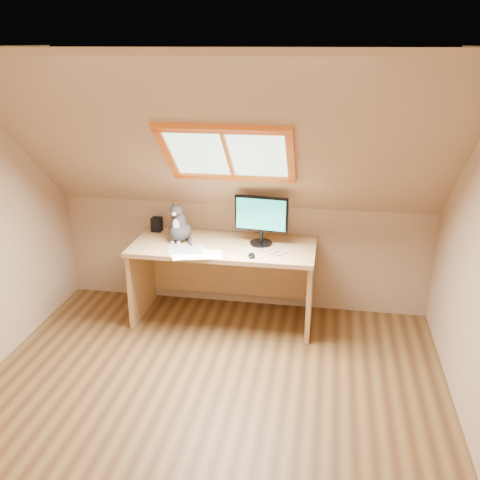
# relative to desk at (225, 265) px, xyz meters

# --- Properties ---
(ground) EXTENTS (3.50, 3.50, 0.00)m
(ground) POSITION_rel_desk_xyz_m (0.12, -1.45, -0.52)
(ground) COLOR brown
(ground) RESTS_ON ground
(room_shell) EXTENTS (3.52, 3.52, 2.41)m
(room_shell) POSITION_rel_desk_xyz_m (0.12, -1.54, 0.92)
(room_shell) COLOR tan
(room_shell) RESTS_ON ground
(desk) EXTENTS (1.62, 0.71, 0.74)m
(desk) POSITION_rel_desk_xyz_m (0.00, 0.00, 0.00)
(desk) COLOR tan
(desk) RESTS_ON ground
(monitor) EXTENTS (0.47, 0.20, 0.44)m
(monitor) POSITION_rel_desk_xyz_m (0.33, -0.00, 0.48)
(monitor) COLOR black
(monitor) RESTS_ON desk
(cat) EXTENTS (0.24, 0.28, 0.38)m
(cat) POSITION_rel_desk_xyz_m (-0.41, -0.04, 0.36)
(cat) COLOR #3A3533
(cat) RESTS_ON desk
(desk_speaker) EXTENTS (0.09, 0.09, 0.13)m
(desk_speaker) POSITION_rel_desk_xyz_m (-0.69, 0.18, 0.29)
(desk_speaker) COLOR black
(desk_speaker) RESTS_ON desk
(graphics_tablet) EXTENTS (0.34, 0.27, 0.01)m
(graphics_tablet) POSITION_rel_desk_xyz_m (-0.30, -0.25, 0.23)
(graphics_tablet) COLOR #B2B2B7
(graphics_tablet) RESTS_ON desk
(mouse) EXTENTS (0.07, 0.10, 0.03)m
(mouse) POSITION_rel_desk_xyz_m (0.29, -0.32, 0.24)
(mouse) COLOR black
(mouse) RESTS_ON desk
(papers) EXTENTS (0.35, 0.30, 0.01)m
(papers) POSITION_rel_desk_xyz_m (-0.16, -0.33, 0.23)
(papers) COLOR white
(papers) RESTS_ON desk
(cables) EXTENTS (0.51, 0.26, 0.01)m
(cables) POSITION_rel_desk_xyz_m (0.35, -0.19, 0.23)
(cables) COLOR silver
(cables) RESTS_ON desk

